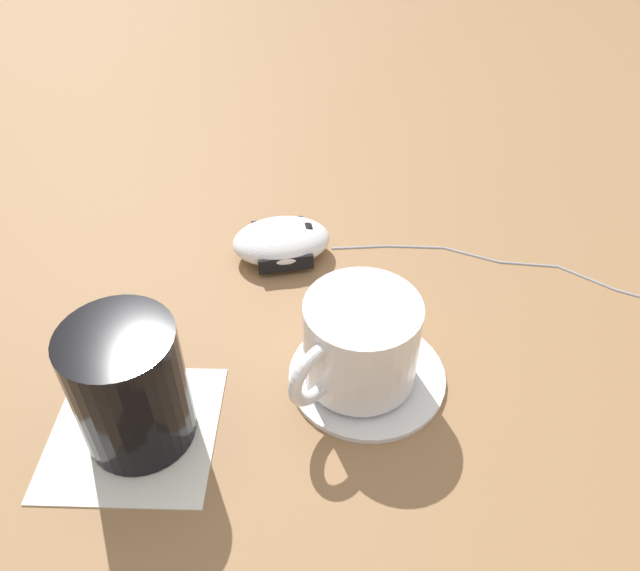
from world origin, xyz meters
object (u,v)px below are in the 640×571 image
(saucer, at_px, (367,374))
(computer_mouse, at_px, (282,241))
(drinking_glass, at_px, (129,387))
(coffee_cup, at_px, (359,342))

(saucer, bearing_deg, computer_mouse, -34.56)
(drinking_glass, bearing_deg, coffee_cup, -133.46)
(drinking_glass, bearing_deg, saucer, -133.11)
(computer_mouse, distance_m, drinking_glass, 0.24)
(coffee_cup, bearing_deg, saucer, -126.48)
(saucer, height_order, coffee_cup, coffee_cup)
(saucer, distance_m, drinking_glass, 0.19)
(coffee_cup, height_order, drinking_glass, drinking_glass)
(coffee_cup, height_order, computer_mouse, coffee_cup)
(coffee_cup, bearing_deg, drinking_glass, 46.54)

